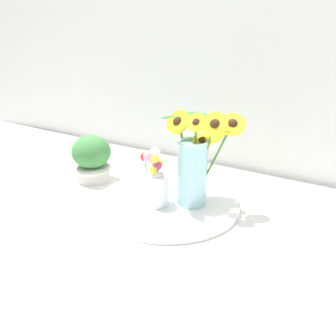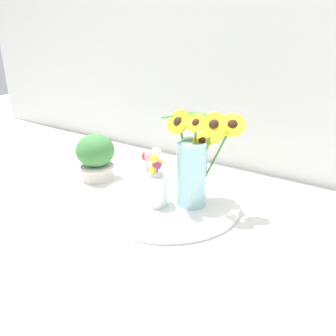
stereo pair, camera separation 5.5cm
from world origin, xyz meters
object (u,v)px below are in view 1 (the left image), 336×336
at_px(potted_plant, 92,158).
at_px(vase_small_center, 157,185).
at_px(vase_bulb_right, 150,169).
at_px(serving_tray, 168,202).
at_px(mason_jar_sunflowers, 195,162).

bearing_deg(potted_plant, vase_small_center, -12.43).
bearing_deg(vase_bulb_right, serving_tray, -20.36).
bearing_deg(serving_tray, potted_plant, 176.08).
bearing_deg(vase_bulb_right, mason_jar_sunflowers, -4.29).
bearing_deg(vase_bulb_right, vase_small_center, -44.74).
distance_m(serving_tray, potted_plant, 0.39).
bearing_deg(serving_tray, mason_jar_sunflowers, 15.26).
relative_size(serving_tray, vase_bulb_right, 3.14).
xyz_separation_m(serving_tray, mason_jar_sunflowers, (0.09, 0.02, 0.16)).
xyz_separation_m(mason_jar_sunflowers, vase_bulb_right, (-0.19, 0.01, -0.07)).
height_order(serving_tray, vase_small_center, vase_small_center).
distance_m(mason_jar_sunflowers, vase_small_center, 0.15).
bearing_deg(serving_tray, vase_bulb_right, 159.64).
xyz_separation_m(vase_small_center, potted_plant, (-0.38, 0.08, 0.00)).
relative_size(vase_bulb_right, potted_plant, 0.83).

